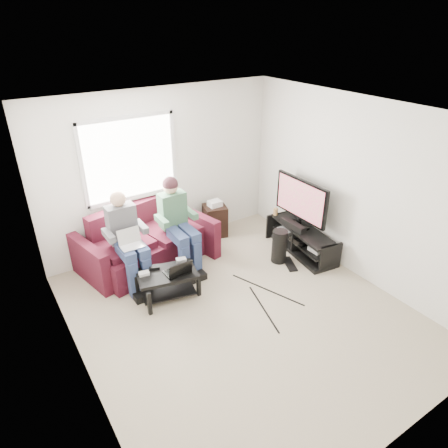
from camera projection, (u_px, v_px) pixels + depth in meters
The scene contains 26 objects.
floor at pixel (241, 313), 5.31m from camera, with size 4.50×4.50×0.00m, color tan.
ceiling at pixel (246, 115), 4.10m from camera, with size 4.50×4.50×0.00m, color white.
wall_back at pixel (161, 171), 6.37m from camera, with size 4.50×4.50×0.00m, color silver.
wall_front at pixel (415, 343), 3.04m from camera, with size 4.50×4.50×0.00m, color silver.
wall_left at pixel (70, 282), 3.74m from camera, with size 4.50×4.50×0.00m, color silver.
wall_right at pixel (357, 190), 5.67m from camera, with size 4.50×4.50×0.00m, color silver.
window at pixel (130, 159), 5.98m from camera, with size 1.48×0.04×1.28m.
sofa at pixel (146, 244), 6.24m from camera, with size 2.14×1.25×0.92m.
person_left at pixel (127, 236), 5.58m from camera, with size 0.40×0.70×1.38m.
person_right at pixel (177, 218), 5.96m from camera, with size 0.40×0.71×1.43m.
laptop_silver at pixel (132, 242), 5.46m from camera, with size 0.32×0.22×0.24m, color silver, non-canonical shape.
coffee_table at pixel (167, 279), 5.49m from camera, with size 0.89×0.66×0.40m.
laptop_black at pixel (177, 265), 5.38m from camera, with size 0.34×0.24×0.24m, color black, non-canonical shape.
controller_a at pixel (144, 273), 5.38m from camera, with size 0.14×0.09×0.04m, color silver.
controller_b at pixel (154, 267), 5.52m from camera, with size 0.14×0.09×0.04m, color black.
controller_c at pixel (181, 260), 5.69m from camera, with size 0.14×0.09×0.04m, color gray.
tv_stand at pixel (301, 241), 6.59m from camera, with size 0.58×1.38×0.44m.
tv at pixel (301, 201), 6.33m from camera, with size 0.12×1.10×0.81m.
soundbar at pixel (293, 225), 6.47m from camera, with size 0.12×0.50×0.10m, color black.
drink_cup at pixel (276, 212), 6.89m from camera, with size 0.08×0.08×0.12m, color #AB8049.
console_white at pixel (319, 248), 6.26m from camera, with size 0.30×0.22×0.06m, color silver.
console_grey at pixel (289, 230), 6.77m from camera, with size 0.34×0.26×0.08m, color gray.
console_black at pixel (304, 239), 6.52m from camera, with size 0.38×0.30×0.07m, color black.
subwoofer at pixel (279, 246), 6.30m from camera, with size 0.24×0.24×0.54m, color black.
keyboard_floor at pixel (290, 264), 6.33m from camera, with size 0.14×0.41×0.02m, color black.
end_table at pixel (215, 220), 7.08m from camera, with size 0.38×0.38×0.66m.
Camera 1 is at (-2.46, -3.35, 3.52)m, focal length 32.00 mm.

